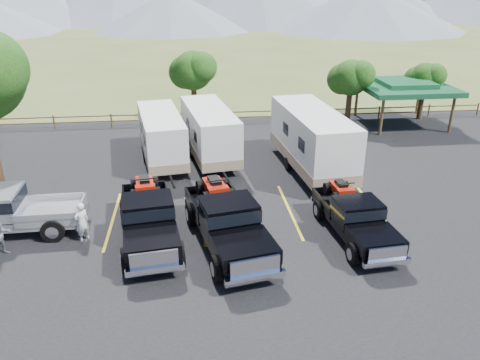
{
  "coord_description": "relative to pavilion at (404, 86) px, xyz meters",
  "views": [
    {
      "loc": [
        -2.41,
        -14.88,
        9.89
      ],
      "look_at": [
        -0.28,
        4.2,
        1.6
      ],
      "focal_mm": 35.0,
      "sensor_mm": 36.0,
      "label": 1
    }
  ],
  "objects": [
    {
      "name": "ground",
      "position": [
        -13.0,
        -17.0,
        -2.79
      ],
      "size": [
        320.0,
        320.0,
        0.0
      ],
      "primitive_type": "plane",
      "color": "#495725",
      "rests_on": "ground"
    },
    {
      "name": "asphalt_lot",
      "position": [
        -13.0,
        -14.0,
        -2.77
      ],
      "size": [
        44.0,
        34.0,
        0.04
      ],
      "primitive_type": "cube",
      "color": "black",
      "rests_on": "ground"
    },
    {
      "name": "stall_lines",
      "position": [
        -13.0,
        -13.0,
        -2.74
      ],
      "size": [
        12.12,
        5.5,
        0.01
      ],
      "color": "gold",
      "rests_on": "asphalt_lot"
    },
    {
      "name": "tree_ne_a",
      "position": [
        -4.03,
        0.01,
        0.69
      ],
      "size": [
        3.11,
        2.92,
        4.76
      ],
      "color": "#312213",
      "rests_on": "ground"
    },
    {
      "name": "tree_ne_b",
      "position": [
        1.98,
        1.01,
        0.34
      ],
      "size": [
        2.77,
        2.59,
        4.27
      ],
      "color": "#312213",
      "rests_on": "ground"
    },
    {
      "name": "tree_north",
      "position": [
        -15.03,
        2.02,
        1.05
      ],
      "size": [
        3.46,
        3.24,
        5.25
      ],
      "color": "#312213",
      "rests_on": "ground"
    },
    {
      "name": "rail_fence",
      "position": [
        -11.0,
        1.5,
        -2.18
      ],
      "size": [
        36.12,
        0.12,
        1.0
      ],
      "color": "brown",
      "rests_on": "ground"
    },
    {
      "name": "pavilion",
      "position": [
        0.0,
        0.0,
        0.0
      ],
      "size": [
        6.2,
        6.2,
        3.22
      ],
      "color": "brown",
      "rests_on": "ground"
    },
    {
      "name": "rig_left",
      "position": [
        -17.24,
        -14.81,
        -1.71
      ],
      "size": [
        2.9,
        6.64,
        2.15
      ],
      "rotation": [
        0.0,
        0.0,
        0.13
      ],
      "color": "black",
      "rests_on": "asphalt_lot"
    },
    {
      "name": "rig_center",
      "position": [
        -14.12,
        -15.59,
        -1.66
      ],
      "size": [
        3.44,
        7.05,
        2.26
      ],
      "rotation": [
        0.0,
        0.0,
        0.2
      ],
      "color": "black",
      "rests_on": "asphalt_lot"
    },
    {
      "name": "rig_right",
      "position": [
        -8.87,
        -15.54,
        -1.83
      ],
      "size": [
        2.39,
        5.84,
        1.9
      ],
      "rotation": [
        0.0,
        0.0,
        0.09
      ],
      "color": "black",
      "rests_on": "asphalt_lot"
    },
    {
      "name": "trailer_left",
      "position": [
        -17.05,
        -5.96,
        -1.25
      ],
      "size": [
        3.13,
        8.3,
        2.87
      ],
      "rotation": [
        0.0,
        0.0,
        0.15
      ],
      "color": "silver",
      "rests_on": "asphalt_lot"
    },
    {
      "name": "trailer_center",
      "position": [
        -14.3,
        -5.71,
        -1.17
      ],
      "size": [
        3.29,
        8.75,
        3.02
      ],
      "rotation": [
        0.0,
        0.0,
        0.15
      ],
      "color": "silver",
      "rests_on": "asphalt_lot"
    },
    {
      "name": "trailer_right",
      "position": [
        -8.86,
        -8.29,
        -0.98
      ],
      "size": [
        3.21,
        9.76,
        3.38
      ],
      "rotation": [
        0.0,
        0.0,
        0.09
      ],
      "color": "silver",
      "rests_on": "asphalt_lot"
    },
    {
      "name": "pickup_silver",
      "position": [
        -23.16,
        -13.68,
        -1.74
      ],
      "size": [
        6.5,
        2.38,
        1.94
      ],
      "rotation": [
        0.0,
        0.0,
        -1.55
      ],
      "color": "#ADB1B6",
      "rests_on": "asphalt_lot"
    },
    {
      "name": "person_a",
      "position": [
        -19.91,
        -14.67,
        -1.91
      ],
      "size": [
        0.72,
        0.7,
        1.67
      ],
      "primitive_type": "imported",
      "rotation": [
        0.0,
        0.0,
        3.83
      ],
      "color": "white",
      "rests_on": "asphalt_lot"
    },
    {
      "name": "person_b",
      "position": [
        -22.8,
        -15.47,
        -1.89
      ],
      "size": [
        1.06,
        1.01,
        1.72
      ],
      "primitive_type": "imported",
      "rotation": [
        0.0,
        0.0,
        0.61
      ],
      "color": "slate",
      "rests_on": "asphalt_lot"
    }
  ]
}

